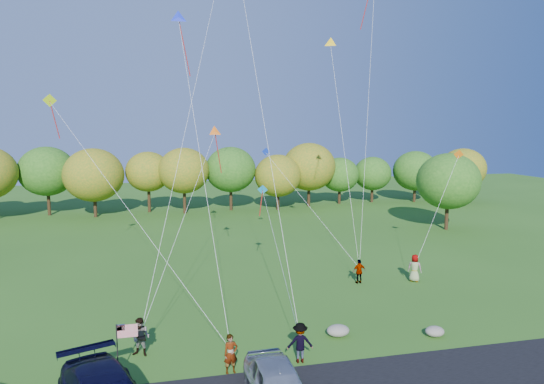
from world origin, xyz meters
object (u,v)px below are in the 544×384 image
at_px(flyer_d, 359,271).
at_px(flyer_e, 415,268).
at_px(flyer_a, 231,354).
at_px(flyer_c, 300,343).
at_px(flyer_b, 141,337).

bearing_deg(flyer_d, flyer_e, 169.56).
height_order(flyer_a, flyer_d, flyer_a).
height_order(flyer_c, flyer_e, flyer_e).
relative_size(flyer_a, flyer_b, 0.96).
bearing_deg(flyer_e, flyer_d, 30.14).
height_order(flyer_b, flyer_d, flyer_b).
bearing_deg(flyer_a, flyer_e, 22.71).
bearing_deg(flyer_a, flyer_c, -6.49).
height_order(flyer_a, flyer_b, flyer_b).
relative_size(flyer_a, flyer_e, 0.92).
xyz_separation_m(flyer_d, flyer_e, (3.65, -0.44, 0.10)).
relative_size(flyer_b, flyer_c, 0.99).
distance_m(flyer_a, flyer_e, 16.04).
height_order(flyer_a, flyer_e, flyer_e).
bearing_deg(flyer_c, flyer_a, 12.18).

